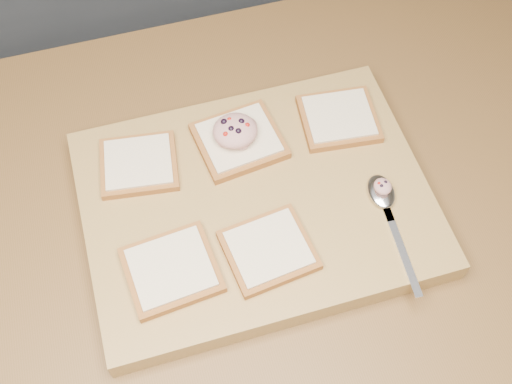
# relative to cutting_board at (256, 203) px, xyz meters

# --- Properties ---
(ground) EXTENTS (4.00, 4.00, 0.00)m
(ground) POSITION_rel_cutting_board_xyz_m (-0.03, 0.02, -0.92)
(ground) COLOR #515459
(ground) RESTS_ON ground
(island_counter) EXTENTS (2.00, 0.80, 0.90)m
(island_counter) POSITION_rel_cutting_board_xyz_m (-0.03, 0.02, -0.47)
(island_counter) COLOR slate
(island_counter) RESTS_ON ground
(cutting_board) EXTENTS (0.51, 0.38, 0.04)m
(cutting_board) POSITION_rel_cutting_board_xyz_m (0.00, 0.00, 0.00)
(cutting_board) COLOR #A38146
(cutting_board) RESTS_ON island_counter
(bread_far_left) EXTENTS (0.13, 0.12, 0.02)m
(bread_far_left) POSITION_rel_cutting_board_xyz_m (-0.16, 0.10, 0.03)
(bread_far_left) COLOR #9A5F27
(bread_far_left) RESTS_ON cutting_board
(bread_far_center) EXTENTS (0.14, 0.13, 0.02)m
(bread_far_center) POSITION_rel_cutting_board_xyz_m (0.00, 0.10, 0.03)
(bread_far_center) COLOR #9A5F27
(bread_far_center) RESTS_ON cutting_board
(bread_far_right) EXTENTS (0.13, 0.12, 0.02)m
(bread_far_right) POSITION_rel_cutting_board_xyz_m (0.16, 0.10, 0.03)
(bread_far_right) COLOR #9A5F27
(bread_far_right) RESTS_ON cutting_board
(bread_near_left) EXTENTS (0.13, 0.12, 0.02)m
(bread_near_left) POSITION_rel_cutting_board_xyz_m (-0.15, -0.08, 0.03)
(bread_near_left) COLOR #9A5F27
(bread_near_left) RESTS_ON cutting_board
(bread_near_center) EXTENTS (0.13, 0.12, 0.02)m
(bread_near_center) POSITION_rel_cutting_board_xyz_m (-0.01, -0.09, 0.03)
(bread_near_center) COLOR #9A5F27
(bread_near_center) RESTS_ON cutting_board
(tuna_salad_dollop) EXTENTS (0.07, 0.07, 0.03)m
(tuna_salad_dollop) POSITION_rel_cutting_board_xyz_m (-0.00, 0.10, 0.05)
(tuna_salad_dollop) COLOR tan
(tuna_salad_dollop) RESTS_ON bread_far_center
(spoon) EXTENTS (0.04, 0.20, 0.01)m
(spoon) POSITION_rel_cutting_board_xyz_m (0.18, -0.06, 0.03)
(spoon) COLOR silver
(spoon) RESTS_ON cutting_board
(spoon_salad) EXTENTS (0.03, 0.03, 0.02)m
(spoon_salad) POSITION_rel_cutting_board_xyz_m (0.18, -0.05, 0.04)
(spoon_salad) COLOR tan
(spoon_salad) RESTS_ON spoon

